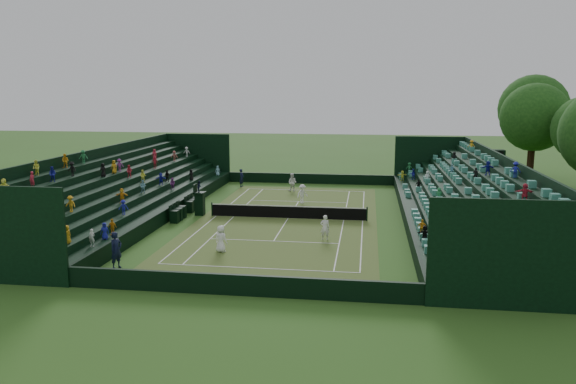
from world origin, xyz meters
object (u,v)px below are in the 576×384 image
Objects in this scene: player_near_west at (221,239)px; player_near_east at (325,227)px; player_far_west at (292,183)px; tennis_net at (288,212)px; player_far_east at (302,194)px; umpire_chair at (200,200)px.

player_near_east is (5.82, 3.57, 0.01)m from player_near_west.
player_far_west is (-4.33, 16.68, 0.04)m from player_near_east.
player_far_west reaches higher than tennis_net.
player_near_west is at bearing -106.20° from tennis_net.
player_far_west is at bearing 96.02° from tennis_net.
player_far_east is at bearing -80.87° from player_near_east.
tennis_net is 6.83× the size of player_far_west.
umpire_chair reaches higher than player_far_east.
player_far_west is 1.07× the size of player_far_east.
player_near_east is 1.01× the size of player_far_east.
tennis_net is at bearing -133.43° from player_far_east.
player_far_west is 5.50m from player_far_east.
tennis_net is 7.21× the size of player_near_east.
player_near_east reaches higher than player_near_west.
player_far_west reaches higher than player_near_west.
player_far_east is (7.19, 5.59, -0.33)m from umpire_chair.
player_far_east is (3.04, 14.98, -0.00)m from player_near_west.
tennis_net is at bearing -85.53° from player_near_west.
tennis_net is 7.29× the size of player_near_west.
umpire_chair reaches higher than player_near_east.
player_near_east is 0.95× the size of player_far_west.
player_near_east is at bearing -60.50° from tennis_net.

